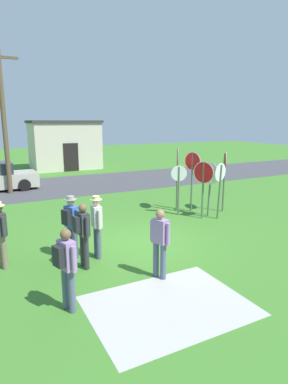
{
  "coord_description": "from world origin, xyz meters",
  "views": [
    {
      "loc": [
        -4.18,
        -8.39,
        3.67
      ],
      "look_at": [
        0.76,
        1.19,
        1.3
      ],
      "focal_mm": 30.05,
      "sensor_mm": 36.0,
      "label": 1
    }
  ],
  "objects_px": {
    "utility_pole": "(4,118)",
    "person_in_teal": "(71,222)",
    "stop_sign_center_cluster": "(179,182)",
    "stop_sign_nearest": "(210,179)",
    "stop_sign_leaning_left": "(203,180)",
    "stop_sign_tallest": "(192,171)",
    "stop_sign_rear_right": "(220,182)",
    "person_near_signs": "(97,223)",
    "person_with_sunhat": "(0,231)",
    "person_holding_notes": "(83,231)",
    "person_on_left": "(66,264)",
    "person_in_dark_shirt": "(160,240)",
    "stop_sign_leaning_right": "(177,167)",
    "stop_sign_low_front": "(224,171)"
  },
  "relations": [
    {
      "from": "stop_sign_low_front",
      "to": "person_on_left",
      "type": "height_order",
      "value": "stop_sign_low_front"
    },
    {
      "from": "stop_sign_leaning_left",
      "to": "person_with_sunhat",
      "type": "height_order",
      "value": "stop_sign_leaning_left"
    },
    {
      "from": "person_on_left",
      "to": "person_in_dark_shirt",
      "type": "relative_size",
      "value": 1.0
    },
    {
      "from": "stop_sign_tallest",
      "to": "person_near_signs",
      "type": "distance_m",
      "value": 5.76
    },
    {
      "from": "stop_sign_rear_right",
      "to": "person_near_signs",
      "type": "xyz_separation_m",
      "value": [
        -5.33,
        -1.31,
        -0.48
      ]
    },
    {
      "from": "stop_sign_leaning_left",
      "to": "person_near_signs",
      "type": "relative_size",
      "value": 1.27
    },
    {
      "from": "stop_sign_leaning_right",
      "to": "person_on_left",
      "type": "distance_m",
      "value": 7.89
    },
    {
      "from": "stop_sign_leaning_left",
      "to": "person_on_left",
      "type": "height_order",
      "value": "stop_sign_leaning_left"
    },
    {
      "from": "person_near_signs",
      "to": "person_in_dark_shirt",
      "type": "bearing_deg",
      "value": -62.81
    },
    {
      "from": "stop_sign_tallest",
      "to": "person_in_dark_shirt",
      "type": "xyz_separation_m",
      "value": [
        -4.12,
        -4.5,
        -0.74
      ]
    },
    {
      "from": "stop_sign_low_front",
      "to": "stop_sign_rear_right",
      "type": "xyz_separation_m",
      "value": [
        -0.86,
        -0.75,
        -0.25
      ]
    },
    {
      "from": "utility_pole",
      "to": "person_in_dark_shirt",
      "type": "relative_size",
      "value": 4.33
    },
    {
      "from": "stop_sign_low_front",
      "to": "person_in_teal",
      "type": "bearing_deg",
      "value": -165.55
    },
    {
      "from": "stop_sign_rear_right",
      "to": "person_with_sunhat",
      "type": "relative_size",
      "value": 1.24
    },
    {
      "from": "stop_sign_tallest",
      "to": "stop_sign_rear_right",
      "type": "height_order",
      "value": "stop_sign_tallest"
    },
    {
      "from": "stop_sign_nearest",
      "to": "stop_sign_leaning_left",
      "type": "bearing_deg",
      "value": -159.48
    },
    {
      "from": "person_in_teal",
      "to": "person_in_dark_shirt",
      "type": "height_order",
      "value": "person_in_teal"
    },
    {
      "from": "stop_sign_leaning_right",
      "to": "stop_sign_center_cluster",
      "type": "relative_size",
      "value": 1.34
    },
    {
      "from": "stop_sign_leaning_right",
      "to": "stop_sign_low_front",
      "type": "bearing_deg",
      "value": -29.73
    },
    {
      "from": "utility_pole",
      "to": "person_in_teal",
      "type": "bearing_deg",
      "value": -85.57
    },
    {
      "from": "stop_sign_nearest",
      "to": "stop_sign_rear_right",
      "type": "xyz_separation_m",
      "value": [
        0.06,
        -0.51,
        -0.0
      ]
    },
    {
      "from": "stop_sign_leaning_right",
      "to": "person_in_dark_shirt",
      "type": "height_order",
      "value": "stop_sign_leaning_right"
    },
    {
      "from": "stop_sign_tallest",
      "to": "person_holding_notes",
      "type": "height_order",
      "value": "stop_sign_tallest"
    },
    {
      "from": "stop_sign_tallest",
      "to": "person_near_signs",
      "type": "height_order",
      "value": "stop_sign_tallest"
    },
    {
      "from": "utility_pole",
      "to": "stop_sign_leaning_left",
      "type": "relative_size",
      "value": 3.3
    },
    {
      "from": "utility_pole",
      "to": "person_in_teal",
      "type": "xyz_separation_m",
      "value": [
        0.74,
        -9.55,
        -2.82
      ]
    },
    {
      "from": "stop_sign_nearest",
      "to": "person_holding_notes",
      "type": "xyz_separation_m",
      "value": [
        -5.8,
        -2.28,
        -0.48
      ]
    },
    {
      "from": "stop_sign_tallest",
      "to": "person_with_sunhat",
      "type": "relative_size",
      "value": 1.42
    },
    {
      "from": "stop_sign_nearest",
      "to": "person_in_dark_shirt",
      "type": "relative_size",
      "value": 1.26
    },
    {
      "from": "person_on_left",
      "to": "person_in_dark_shirt",
      "type": "height_order",
      "value": "same"
    },
    {
      "from": "stop_sign_low_front",
      "to": "stop_sign_nearest",
      "type": "relative_size",
      "value": 1.16
    },
    {
      "from": "person_on_left",
      "to": "stop_sign_low_front",
      "type": "bearing_deg",
      "value": 29.2
    },
    {
      "from": "utility_pole",
      "to": "stop_sign_leaning_right",
      "type": "bearing_deg",
      "value": -49.31
    },
    {
      "from": "stop_sign_rear_right",
      "to": "person_in_dark_shirt",
      "type": "bearing_deg",
      "value": -144.8
    },
    {
      "from": "stop_sign_center_cluster",
      "to": "person_in_teal",
      "type": "height_order",
      "value": "stop_sign_center_cluster"
    },
    {
      "from": "stop_sign_center_cluster",
      "to": "stop_sign_rear_right",
      "type": "xyz_separation_m",
      "value": [
        1.07,
        -1.17,
        0.13
      ]
    },
    {
      "from": "stop_sign_tallest",
      "to": "person_holding_notes",
      "type": "relative_size",
      "value": 1.46
    },
    {
      "from": "stop_sign_leaning_left",
      "to": "stop_sign_nearest",
      "type": "bearing_deg",
      "value": 20.52
    },
    {
      "from": "utility_pole",
      "to": "stop_sign_low_front",
      "type": "distance_m",
      "value": 11.06
    },
    {
      "from": "stop_sign_nearest",
      "to": "stop_sign_leaning_right",
      "type": "distance_m",
      "value": 1.46
    },
    {
      "from": "stop_sign_nearest",
      "to": "person_holding_notes",
      "type": "height_order",
      "value": "stop_sign_nearest"
    },
    {
      "from": "person_in_teal",
      "to": "person_near_signs",
      "type": "distance_m",
      "value": 0.69
    },
    {
      "from": "person_with_sunhat",
      "to": "person_holding_notes",
      "type": "height_order",
      "value": "person_with_sunhat"
    },
    {
      "from": "utility_pole",
      "to": "stop_sign_leaning_left",
      "type": "xyz_separation_m",
      "value": [
        6.17,
        -8.21,
        -2.31
      ]
    },
    {
      "from": "stop_sign_tallest",
      "to": "stop_sign_nearest",
      "type": "distance_m",
      "value": 0.94
    },
    {
      "from": "person_holding_notes",
      "to": "person_on_left",
      "type": "bearing_deg",
      "value": -116.23
    },
    {
      "from": "person_with_sunhat",
      "to": "person_near_signs",
      "type": "xyz_separation_m",
      "value": [
        2.36,
        -0.49,
        0.0
      ]
    },
    {
      "from": "utility_pole",
      "to": "stop_sign_nearest",
      "type": "xyz_separation_m",
      "value": [
        6.64,
        -8.04,
        -2.37
      ]
    },
    {
      "from": "stop_sign_leaning_right",
      "to": "stop_sign_rear_right",
      "type": "height_order",
      "value": "stop_sign_leaning_right"
    },
    {
      "from": "stop_sign_center_cluster",
      "to": "person_on_left",
      "type": "xyz_separation_m",
      "value": [
        -5.63,
        -4.65,
        -0.35
      ]
    }
  ]
}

